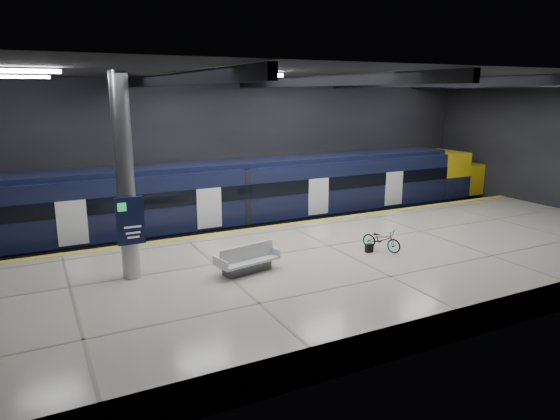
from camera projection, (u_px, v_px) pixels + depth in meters
ground at (316, 263)px, 21.86m from camera, size 30.00×30.00×0.00m
room_shell at (318, 132)px, 20.55m from camera, size 30.10×16.10×8.05m
platform at (349, 269)px, 19.57m from camera, size 30.00×11.00×1.10m
safety_strip at (287, 225)px, 23.99m from camera, size 30.00×0.40×0.01m
rails at (263, 231)px, 26.62m from camera, size 30.00×1.52×0.16m
train at (286, 193)px, 26.77m from camera, size 29.40×2.84×3.79m
bench at (247, 262)px, 17.62m from camera, size 2.40×1.36×1.00m
bicycle at (382, 240)px, 20.04m from camera, size 1.20×1.79×0.89m
pannier_bag at (369, 248)px, 19.83m from camera, size 0.31×0.20×0.35m
info_column at (125, 181)px, 16.42m from camera, size 0.90×0.78×6.90m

